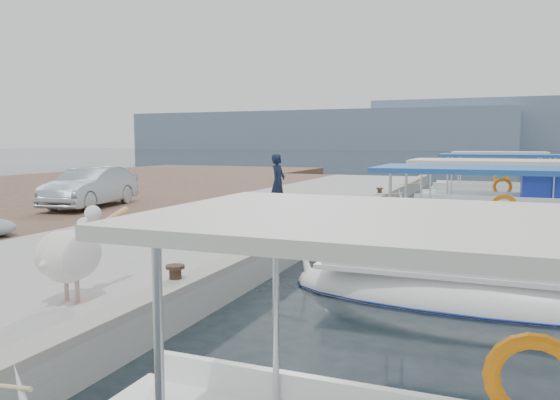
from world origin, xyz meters
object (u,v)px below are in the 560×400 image
object	(u,v)px
fishing_caique_e	(493,198)
fishing_caique_b	(488,294)
fishing_caique_c	(489,249)
fishing_caique_d	(496,212)
fisherman	(278,182)
parked_car	(91,187)
pelican	(73,253)

from	to	relation	value
fishing_caique_e	fishing_caique_b	bearing A→B (deg)	-89.81
fishing_caique_c	fishing_caique_e	world-z (taller)	same
fishing_caique_b	fishing_caique_d	xyz separation A→B (m)	(0.08, 11.06, 0.07)
fishing_caique_e	fishing_caique_d	bearing A→B (deg)	-88.69
fishing_caique_b	fishing_caique_d	size ratio (longest dim) A/B	1.01
fisherman	parked_car	size ratio (longest dim) A/B	0.43
fishing_caique_e	pelican	world-z (taller)	fishing_caique_e
pelican	parked_car	xyz separation A→B (m)	(-7.22, 8.71, 0.02)
fishing_caique_e	fisherman	world-z (taller)	fisherman
fishing_caique_c	fishing_caique_e	bearing A→B (deg)	90.07
pelican	parked_car	distance (m)	11.31
fisherman	fishing_caique_d	bearing A→B (deg)	-52.97
fishing_caique_b	fishing_caique_e	distance (m)	16.76
fishing_caique_c	pelican	size ratio (longest dim) A/B	4.13
fishing_caique_c	fishing_caique_e	xyz separation A→B (m)	(-0.02, 12.64, 0.00)
fishing_caique_d	fisherman	xyz separation A→B (m)	(-6.53, -4.41, 1.19)
fishing_caique_c	fishing_caique_e	distance (m)	12.64
pelican	fisherman	size ratio (longest dim) A/B	0.91
pelican	fisherman	xyz separation A→B (m)	(-1.26, 10.50, 0.23)
fishing_caique_c	fisherman	bearing A→B (deg)	158.35
fishing_caique_d	fisherman	world-z (taller)	fisherman
fishing_caique_c	pelican	world-z (taller)	fishing_caique_c
fishing_caique_d	fishing_caique_e	bearing A→B (deg)	91.31
fisherman	fishing_caique_e	bearing A→B (deg)	-29.35
fisherman	fishing_caique_c	bearing A→B (deg)	-108.65
fishing_caique_b	fishing_caique_c	size ratio (longest dim) A/B	1.01
fishing_caique_b	fishing_caique_e	size ratio (longest dim) A/B	1.02
fishing_caique_b	parked_car	bearing A→B (deg)	158.63
fishing_caique_c	fishing_caique_d	xyz separation A→B (m)	(0.12, 6.95, 0.07)
fishing_caique_e	fishing_caique_c	bearing A→B (deg)	-89.93
pelican	parked_car	world-z (taller)	parked_car
fishing_caique_c	fisherman	size ratio (longest dim) A/B	3.77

